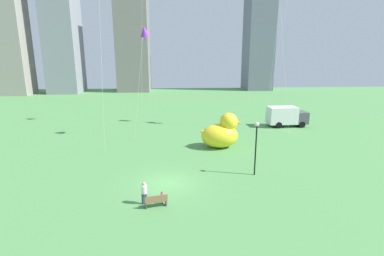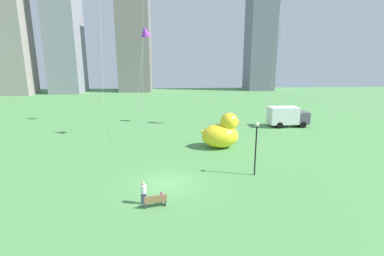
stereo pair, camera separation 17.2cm
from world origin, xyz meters
The scene contains 9 objects.
ground_plane centered at (0.00, 0.00, 0.00)m, with size 140.00×140.00×0.00m, color #53924F.
park_bench centered at (-0.70, -3.70, 0.47)m, with size 1.58×0.77×0.90m.
person_adult centered at (-1.53, -3.21, 0.90)m, with size 0.40×0.40×1.64m.
person_child centered at (-0.31, -3.19, 0.49)m, with size 0.22×0.22×0.89m.
giant_inflatable_duck centered at (5.88, 9.23, 1.67)m, with size 4.72×3.03×3.91m.
lamppost centered at (7.48, 1.30, 3.21)m, with size 0.37×0.37×4.67m.
box_truck centered at (16.87, 18.44, 1.44)m, with size 5.65×2.53×2.85m.
city_skyline centered at (-11.51, 62.67, 17.66)m, with size 73.92×15.81×41.21m.
kite_purple centered at (-2.50, 13.58, 12.65)m, with size 2.49×2.53×13.37m.
Camera 1 is at (0.45, -21.90, 10.03)m, focal length 27.52 mm.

